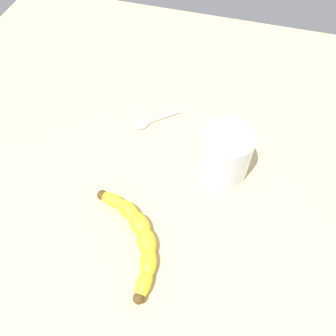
{
  "coord_description": "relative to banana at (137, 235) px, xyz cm",
  "views": [
    {
      "loc": [
        -10.93,
        33.33,
        60.06
      ],
      "look_at": [
        -0.34,
        -4.1,
        5.0
      ],
      "focal_mm": 37.87,
      "sensor_mm": 36.0,
      "label": 1
    }
  ],
  "objects": [
    {
      "name": "wooden_tabletop",
      "position": [
        -1.04,
        -10.5,
        -3.1
      ],
      "size": [
        120.0,
        120.0,
        3.0
      ],
      "primitive_type": "cube",
      "color": "#D2B984",
      "rests_on": "ground"
    },
    {
      "name": "banana",
      "position": [
        0.0,
        0.0,
        0.0
      ],
      "size": [
        14.85,
        17.7,
        3.2
      ],
      "rotation": [
        0.0,
        0.0,
        5.38
      ],
      "color": "yellow",
      "rests_on": "wooden_tabletop"
    },
    {
      "name": "smoothie_glass",
      "position": [
        -11.3,
        -18.43,
        3.31
      ],
      "size": [
        9.52,
        9.52,
        10.16
      ],
      "color": "silver",
      "rests_on": "wooden_tabletop"
    },
    {
      "name": "teaspoon",
      "position": [
        7.09,
        -25.5,
        -1.2
      ],
      "size": [
        9.43,
        8.41,
        0.8
      ],
      "rotation": [
        0.0,
        0.0,
        0.71
      ],
      "color": "silver",
      "rests_on": "wooden_tabletop"
    }
  ]
}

